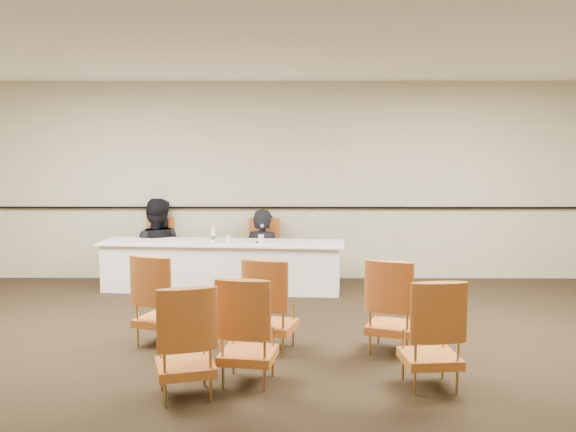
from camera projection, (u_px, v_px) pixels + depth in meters
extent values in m
plane|color=black|center=(277.00, 368.00, 5.94)|extent=(10.00, 10.00, 0.00)
plane|color=white|center=(277.00, 36.00, 5.60)|extent=(10.00, 10.00, 0.00)
cube|color=beige|center=(283.00, 181.00, 9.74)|extent=(10.00, 0.04, 3.00)
cube|color=black|center=(283.00, 208.00, 9.75)|extent=(9.80, 0.04, 0.03)
imported|color=black|center=(263.00, 264.00, 9.57)|extent=(0.72, 0.61, 1.67)
imported|color=black|center=(156.00, 256.00, 9.70)|extent=(0.89, 0.71, 1.76)
cube|color=white|center=(258.00, 242.00, 8.99)|extent=(0.33, 0.27, 0.00)
cylinder|color=white|center=(229.00, 239.00, 8.99)|extent=(0.08, 0.08, 0.10)
cylinder|color=silver|center=(261.00, 239.00, 8.88)|extent=(0.11, 0.11, 0.13)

